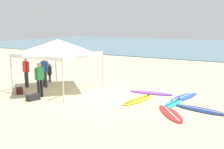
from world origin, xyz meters
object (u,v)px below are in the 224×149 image
at_px(surfboard_red, 170,113).
at_px(surfboard_blue, 184,97).
at_px(surfboard_purple, 151,93).
at_px(person_black, 50,71).
at_px(gear_bag_near_tent, 33,97).
at_px(gear_bag_by_pole, 19,91).
at_px(person_blue, 45,70).
at_px(canopy_tent, 58,46).
at_px(surfboard_cyan, 172,104).
at_px(surfboard_yellow, 138,100).
at_px(person_green, 40,77).
at_px(person_red, 26,70).
at_px(surfboard_navy, 200,110).

distance_m(surfboard_red, surfboard_blue, 2.69).
relative_size(surfboard_purple, person_black, 1.91).
xyz_separation_m(gear_bag_near_tent, gear_bag_by_pole, (-1.55, 0.57, 0.00)).
distance_m(surfboard_purple, person_blue, 6.08).
relative_size(canopy_tent, surfboard_blue, 1.46).
distance_m(surfboard_cyan, person_blue, 7.37).
distance_m(surfboard_red, surfboard_yellow, 2.22).
height_order(surfboard_yellow, gear_bag_near_tent, gear_bag_near_tent).
bearing_deg(surfboard_blue, gear_bag_by_pole, -156.05).
height_order(surfboard_red, surfboard_yellow, same).
xyz_separation_m(surfboard_cyan, surfboard_purple, (-1.52, 1.41, -0.00)).
xyz_separation_m(surfboard_blue, surfboard_yellow, (-1.73, -1.56, 0.00)).
relative_size(surfboard_yellow, person_green, 1.34).
height_order(surfboard_yellow, person_blue, person_blue).
height_order(canopy_tent, surfboard_red, canopy_tent).
height_order(surfboard_cyan, person_green, person_green).
bearing_deg(person_green, gear_bag_near_tent, -81.58).
xyz_separation_m(surfboard_blue, person_black, (-8.24, -0.40, 0.62)).
bearing_deg(person_red, surfboard_navy, 3.46).
height_order(person_black, gear_bag_near_tent, person_black).
distance_m(surfboard_blue, person_red, 8.66).
height_order(surfboard_yellow, surfboard_purple, same).
distance_m(surfboard_yellow, surfboard_cyan, 1.58).
bearing_deg(surfboard_cyan, surfboard_navy, -8.80).
bearing_deg(surfboard_yellow, surfboard_red, -30.33).
bearing_deg(canopy_tent, surfboard_cyan, 3.77).
bearing_deg(person_black, person_blue, -57.91).
distance_m(surfboard_blue, surfboard_cyan, 1.42).
xyz_separation_m(surfboard_navy, person_blue, (-8.60, -0.01, 0.95)).
bearing_deg(canopy_tent, person_red, -169.88).
bearing_deg(person_green, surfboard_cyan, 18.29).
relative_size(surfboard_yellow, person_red, 1.34).
xyz_separation_m(person_black, gear_bag_near_tent, (2.19, -3.54, -0.52)).
distance_m(person_black, gear_bag_near_tent, 4.20).
distance_m(surfboard_navy, person_red, 9.52).
xyz_separation_m(surfboard_purple, person_green, (-4.44, -3.38, 0.95)).
bearing_deg(surfboard_navy, gear_bag_near_tent, -162.01).
bearing_deg(surfboard_navy, surfboard_yellow, 178.95).
height_order(surfboard_navy, person_red, person_red).
height_order(surfboard_cyan, person_red, person_red).
bearing_deg(surfboard_red, person_green, -173.64).
distance_m(surfboard_navy, surfboard_cyan, 1.30).
bearing_deg(gear_bag_by_pole, canopy_tent, 49.33).
relative_size(surfboard_blue, person_black, 1.99).
xyz_separation_m(surfboard_blue, person_red, (-8.33, -2.19, 0.95)).
height_order(canopy_tent, surfboard_purple, canopy_tent).
bearing_deg(person_green, gear_bag_by_pole, 179.55).
xyz_separation_m(surfboard_red, person_blue, (-7.65, 1.06, 0.95)).
relative_size(surfboard_purple, person_blue, 1.34).
bearing_deg(surfboard_navy, gear_bag_by_pole, -168.59).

